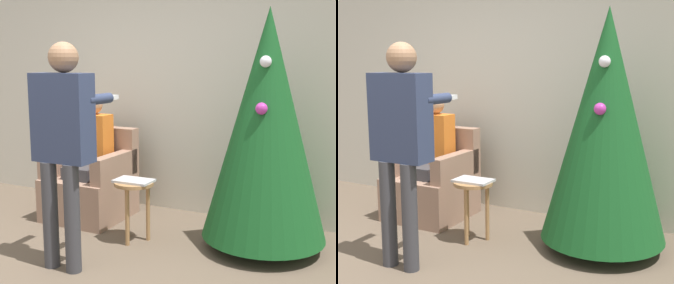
% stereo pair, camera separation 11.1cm
% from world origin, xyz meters
% --- Properties ---
extents(wall_back, '(8.00, 0.06, 2.70)m').
position_xyz_m(wall_back, '(0.00, 2.23, 1.35)').
color(wall_back, beige).
rests_on(wall_back, ground_plane).
extents(christmas_tree, '(1.04, 1.04, 2.02)m').
position_xyz_m(christmas_tree, '(1.22, 1.56, 1.06)').
color(christmas_tree, brown).
rests_on(christmas_tree, ground_plane).
extents(armchair, '(0.74, 0.76, 0.90)m').
position_xyz_m(armchair, '(-0.58, 1.62, 0.33)').
color(armchair, '#93705B').
rests_on(armchair, ground_plane).
extents(person_seated, '(0.36, 0.46, 1.25)m').
position_xyz_m(person_seated, '(-0.58, 1.60, 0.69)').
color(person_seated, '#38383D').
rests_on(person_seated, ground_plane).
extents(person_standing, '(0.47, 0.57, 1.72)m').
position_xyz_m(person_standing, '(-0.05, 0.53, 1.04)').
color(person_standing, '#38383D').
rests_on(person_standing, ground_plane).
extents(side_stool, '(0.35, 0.35, 0.54)m').
position_xyz_m(side_stool, '(0.15, 1.21, 0.43)').
color(side_stool, '#A37547').
rests_on(side_stool, ground_plane).
extents(laptop, '(0.33, 0.22, 0.02)m').
position_xyz_m(laptop, '(0.15, 1.21, 0.55)').
color(laptop, silver).
rests_on(laptop, side_stool).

